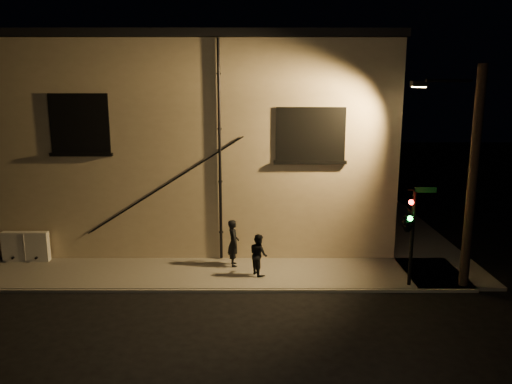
{
  "coord_description": "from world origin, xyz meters",
  "views": [
    {
      "loc": [
        -0.47,
        -15.68,
        6.77
      ],
      "look_at": [
        -0.44,
        1.8,
        3.04
      ],
      "focal_mm": 35.0,
      "sensor_mm": 36.0,
      "label": 1
    }
  ],
  "objects_px": {
    "pedestrian_b": "(259,254)",
    "traffic_signal": "(408,221)",
    "pedestrian_a": "(233,243)",
    "utility_cabinet": "(26,246)",
    "streetlamp_pole": "(470,174)"
  },
  "relations": [
    {
      "from": "traffic_signal",
      "to": "streetlamp_pole",
      "type": "distance_m",
      "value": 2.5
    },
    {
      "from": "pedestrian_a",
      "to": "utility_cabinet",
      "type": "bearing_deg",
      "value": 76.57
    },
    {
      "from": "streetlamp_pole",
      "to": "traffic_signal",
      "type": "bearing_deg",
      "value": -175.16
    },
    {
      "from": "streetlamp_pole",
      "to": "pedestrian_a",
      "type": "bearing_deg",
      "value": 166.87
    },
    {
      "from": "pedestrian_b",
      "to": "traffic_signal",
      "type": "xyz_separation_m",
      "value": [
        4.93,
        -1.08,
        1.54
      ]
    },
    {
      "from": "pedestrian_a",
      "to": "traffic_signal",
      "type": "distance_m",
      "value": 6.35
    },
    {
      "from": "utility_cabinet",
      "to": "pedestrian_a",
      "type": "height_order",
      "value": "pedestrian_a"
    },
    {
      "from": "pedestrian_b",
      "to": "streetlamp_pole",
      "type": "distance_m",
      "value": 7.6
    },
    {
      "from": "traffic_signal",
      "to": "streetlamp_pole",
      "type": "height_order",
      "value": "streetlamp_pole"
    },
    {
      "from": "utility_cabinet",
      "to": "pedestrian_a",
      "type": "distance_m",
      "value": 8.07
    },
    {
      "from": "pedestrian_a",
      "to": "traffic_signal",
      "type": "height_order",
      "value": "traffic_signal"
    },
    {
      "from": "utility_cabinet",
      "to": "pedestrian_b",
      "type": "bearing_deg",
      "value": -9.07
    },
    {
      "from": "pedestrian_b",
      "to": "traffic_signal",
      "type": "distance_m",
      "value": 5.27
    },
    {
      "from": "utility_cabinet",
      "to": "pedestrian_b",
      "type": "xyz_separation_m",
      "value": [
        8.98,
        -1.43,
        0.17
      ]
    },
    {
      "from": "traffic_signal",
      "to": "pedestrian_b",
      "type": "bearing_deg",
      "value": 167.62
    }
  ]
}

